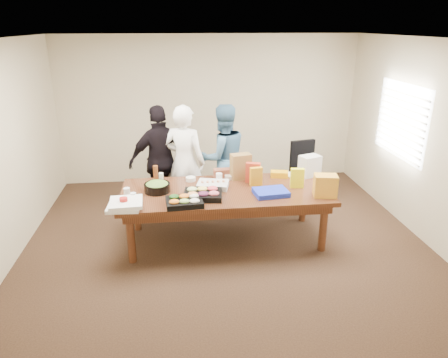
{
  "coord_description": "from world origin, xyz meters",
  "views": [
    {
      "loc": [
        -0.62,
        -5.16,
        2.87
      ],
      "look_at": [
        -0.01,
        0.1,
        0.87
      ],
      "focal_mm": 33.26,
      "sensor_mm": 36.0,
      "label": 1
    }
  ],
  "objects": [
    {
      "name": "chip_bag_orange",
      "position": [
        0.44,
        0.13,
        0.88
      ],
      "size": [
        0.17,
        0.1,
        0.26
      ],
      "primitive_type": "cube",
      "rotation": [
        0.0,
        0.0,
        0.13
      ],
      "color": "orange",
      "rests_on": "conference_table"
    },
    {
      "name": "wall_right",
      "position": [
        2.75,
        0.0,
        1.35
      ],
      "size": [
        0.04,
        5.0,
        2.7
      ],
      "primitive_type": "cube",
      "color": "beige",
      "rests_on": "floor"
    },
    {
      "name": "wall_back",
      "position": [
        0.0,
        2.5,
        1.35
      ],
      "size": [
        5.5,
        0.04,
        2.7
      ],
      "primitive_type": "cube",
      "color": "beige",
      "rests_on": "floor"
    },
    {
      "name": "office_chair",
      "position": [
        1.44,
        1.03,
        0.51
      ],
      "size": [
        0.62,
        0.62,
        1.02
      ],
      "primitive_type": "cube",
      "rotation": [
        0.0,
        0.0,
        0.21
      ],
      "color": "black",
      "rests_on": "floor"
    },
    {
      "name": "red_cup",
      "position": [
        -1.3,
        -0.43,
        0.82
      ],
      "size": [
        0.11,
        0.11,
        0.13
      ],
      "primitive_type": "cylinder",
      "rotation": [
        0.0,
        0.0,
        -0.14
      ],
      "color": "red",
      "rests_on": "conference_table"
    },
    {
      "name": "conference_table",
      "position": [
        0.0,
        0.0,
        0.38
      ],
      "size": [
        2.8,
        1.2,
        0.75
      ],
      "primitive_type": "cube",
      "color": "#4C1C0F",
      "rests_on": "floor"
    },
    {
      "name": "kraft_bag",
      "position": [
        0.27,
        0.41,
        0.94
      ],
      "size": [
        0.31,
        0.21,
        0.37
      ],
      "primitive_type": "cube",
      "rotation": [
        0.0,
        0.0,
        0.19
      ],
      "color": "olive",
      "rests_on": "conference_table"
    },
    {
      "name": "mayo_jar",
      "position": [
        -0.05,
        0.29,
        0.82
      ],
      "size": [
        0.1,
        0.1,
        0.14
      ],
      "primitive_type": "cylinder",
      "rotation": [
        0.0,
        0.0,
        0.09
      ],
      "color": "white",
      "rests_on": "conference_table"
    },
    {
      "name": "grocery_bag_yellow",
      "position": [
        1.26,
        -0.36,
        0.89
      ],
      "size": [
        0.32,
        0.25,
        0.29
      ],
      "primitive_type": "cube",
      "rotation": [
        0.0,
        0.0,
        -0.17
      ],
      "color": "gold",
      "rests_on": "conference_table"
    },
    {
      "name": "dip_bowl_b",
      "position": [
        -0.45,
        0.4,
        0.78
      ],
      "size": [
        0.15,
        0.15,
        0.06
      ],
      "primitive_type": "cylinder",
      "rotation": [
        0.0,
        0.0,
        0.11
      ],
      "color": "white",
      "rests_on": "conference_table"
    },
    {
      "name": "person_left",
      "position": [
        -0.88,
        1.05,
        0.86
      ],
      "size": [
        1.09,
        0.72,
        1.73
      ],
      "primitive_type": "imported",
      "rotation": [
        0.0,
        0.0,
        3.46
      ],
      "color": "black",
      "rests_on": "floor"
    },
    {
      "name": "banana_bunch",
      "position": [
        0.85,
        0.42,
        0.79
      ],
      "size": [
        0.27,
        0.19,
        0.08
      ],
      "primitive_type": "cube",
      "rotation": [
        0.0,
        0.0,
        -0.2
      ],
      "color": "#EBA309",
      "rests_on": "conference_table"
    },
    {
      "name": "window_blinds",
      "position": [
        2.68,
        0.6,
        1.5
      ],
      "size": [
        0.04,
        1.36,
        1.0
      ],
      "primitive_type": "cube",
      "color": "beige",
      "rests_on": "wall_right"
    },
    {
      "name": "chip_bag_blue",
      "position": [
        0.58,
        -0.23,
        0.78
      ],
      "size": [
        0.47,
        0.37,
        0.06
      ],
      "primitive_type": "cube",
      "rotation": [
        0.0,
        0.0,
        0.11
      ],
      "color": "#1A2FC6",
      "rests_on": "conference_table"
    },
    {
      "name": "salad_bowl",
      "position": [
        -0.91,
        0.05,
        0.81
      ],
      "size": [
        0.44,
        0.44,
        0.11
      ],
      "primitive_type": "cylinder",
      "rotation": [
        0.0,
        0.0,
        -0.31
      ],
      "color": "black",
      "rests_on": "conference_table"
    },
    {
      "name": "grocery_bag_white",
      "position": [
        1.3,
        0.42,
        0.9
      ],
      "size": [
        0.34,
        0.29,
        0.31
      ],
      "primitive_type": "cube",
      "rotation": [
        0.0,
        0.0,
        0.36
      ],
      "color": "silver",
      "rests_on": "conference_table"
    },
    {
      "name": "pizza_box_upper",
      "position": [
        -1.27,
        -0.43,
        0.82
      ],
      "size": [
        0.41,
        0.41,
        0.05
      ],
      "primitive_type": "cube",
      "rotation": [
        0.0,
        0.0,
        0.06
      ],
      "color": "white",
      "rests_on": "pizza_box_lower"
    },
    {
      "name": "plate_b",
      "position": [
        0.49,
        0.49,
        0.76
      ],
      "size": [
        0.23,
        0.23,
        0.01
      ],
      "primitive_type": "cylinder",
      "rotation": [
        0.0,
        0.0,
        0.04
      ],
      "color": "white",
      "rests_on": "conference_table"
    },
    {
      "name": "clear_cup_a",
      "position": [
        -1.21,
        -0.22,
        0.8
      ],
      "size": [
        0.08,
        0.08,
        0.1
      ],
      "primitive_type": "cylinder",
      "rotation": [
        0.0,
        0.0,
        0.11
      ],
      "color": "white",
      "rests_on": "conference_table"
    },
    {
      "name": "veggie_tray",
      "position": [
        -0.57,
        -0.42,
        0.78
      ],
      "size": [
        0.47,
        0.38,
        0.07
      ],
      "primitive_type": "cube",
      "rotation": [
        0.0,
        0.0,
        0.07
      ],
      "color": "black",
      "rests_on": "conference_table"
    },
    {
      "name": "chip_bag_yellow",
      "position": [
        0.99,
        -0.01,
        0.89
      ],
      "size": [
        0.19,
        0.09,
        0.27
      ],
      "primitive_type": "cube",
      "rotation": [
        0.0,
        0.0,
        -0.12
      ],
      "color": "#F5F714",
      "rests_on": "conference_table"
    },
    {
      "name": "bread_loaf",
      "position": [
        0.04,
        0.52,
        0.81
      ],
      "size": [
        0.31,
        0.15,
        0.12
      ],
      "primitive_type": "cube",
      "rotation": [
        0.0,
        0.0,
        0.07
      ],
      "color": "brown",
      "rests_on": "conference_table"
    },
    {
      "name": "clear_cup_b",
      "position": [
        -1.3,
        -0.07,
        0.81
      ],
      "size": [
        0.1,
        0.1,
        0.12
      ],
      "primitive_type": "cylinder",
      "rotation": [
        0.0,
        0.0,
        0.25
      ],
      "color": "white",
      "rests_on": "conference_table"
    },
    {
      "name": "floor",
      "position": [
        0.0,
        0.0,
        -0.01
      ],
      "size": [
        5.5,
        5.0,
        0.02
      ],
      "primitive_type": "cube",
      "color": "#47301E",
      "rests_on": "ground"
    },
    {
      "name": "dip_bowl_a",
      "position": [
        0.11,
        0.42,
        0.78
      ],
      "size": [
        0.16,
        0.16,
        0.06
      ],
      "primitive_type": "cylinder",
      "rotation": [
        0.0,
        0.0,
        0.17
      ],
      "color": "beige",
      "rests_on": "conference_table"
    },
    {
      "name": "person_center",
      "position": [
        -0.52,
        0.86,
        0.88
      ],
      "size": [
        0.76,
        0.63,
        1.77
      ],
      "primitive_type": "imported",
      "rotation": [
        0.0,
        0.0,
        2.76
      ],
      "color": "white",
      "rests_on": "floor"
    },
    {
      "name": "wall_front",
      "position": [
        0.0,
        -2.5,
        1.35
      ],
      "size": [
        5.5,
        0.04,
        2.7
      ],
      "primitive_type": "cube",
      "color": "beige",
      "rests_on": "floor"
    },
    {
      "name": "person_right",
      "position": [
        0.09,
        1.1,
        0.86
      ],
      "size": [
        0.98,
        0.85,
        1.71
      ],
      "primitive_type": "imported",
      "rotation": [
        0.0,
        0.0,
        3.42
      ],
      "color": "teal",
      "rests_on": "floor"
    },
    {
      "name": "wall_left",
      "position": [
        -2.75,
        0.0,
        1.35
      ],
      "size": [
        0.04,
        5.0,
        2.7
      ],
      "primitive_type": "cube",
      "color": "beige",
      "rests_on": "floor"
    },
    {
      "name": "chip_bag_red",
      "position": [
        0.42,
        0.24,
        0.9
      ],
      "size": [
        0.22,
        0.14,
        0.29
      ],
      "primitive_type": "cube",
      "rotation": [
        0.0,
        0.0,
        -0.34
      ],
      "color": "#B0351F",
      "rests_on": "conference_table"
    },
    {
      "name": "ranch_bottle",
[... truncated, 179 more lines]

